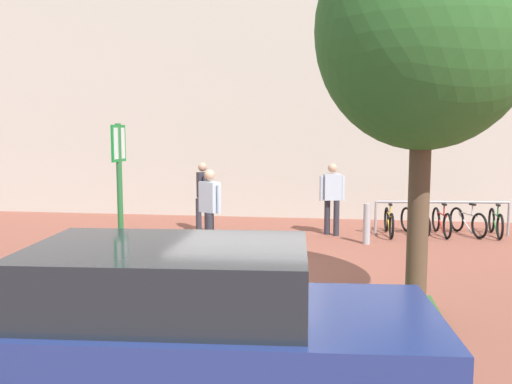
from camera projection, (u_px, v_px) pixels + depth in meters
The scene contains 12 objects.
ground_plane at pixel (251, 276), 9.65m from camera, with size 60.00×60.00×0.00m, color brown.
building_facade at pixel (287, 42), 15.96m from camera, with size 28.00×1.20×10.00m, color beige.
planter_strip at pixel (185, 302), 7.98m from camera, with size 7.00×1.10×0.16m, color #336028.
tree_sidewalk at pixel (424, 31), 7.11m from camera, with size 2.81×2.81×5.36m.
parking_sign_post at pixel (120, 188), 7.92m from camera, with size 0.08×0.36×2.62m.
bike_at_sign at pixel (130, 279), 8.20m from camera, with size 1.64×0.56×0.86m.
bike_rack_cluster at pixel (442, 221), 13.31m from camera, with size 3.19×1.80×0.83m.
bollard_steel at pixel (367, 224), 12.29m from camera, with size 0.16×0.16×0.90m, color #ADADB2.
person_suited_navy at pixel (203, 192), 13.64m from camera, with size 0.38×0.56×1.72m.
person_shirt_blue at pixel (332, 194), 13.26m from camera, with size 0.59×0.33×1.72m.
person_casual_tan at pixel (210, 205), 11.36m from camera, with size 0.53×0.42×1.72m.
car_navy_sedan at pixel (186, 333), 4.92m from camera, with size 4.41×2.26×1.54m.
Camera 1 is at (1.42, -9.31, 2.56)m, focal length 39.07 mm.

